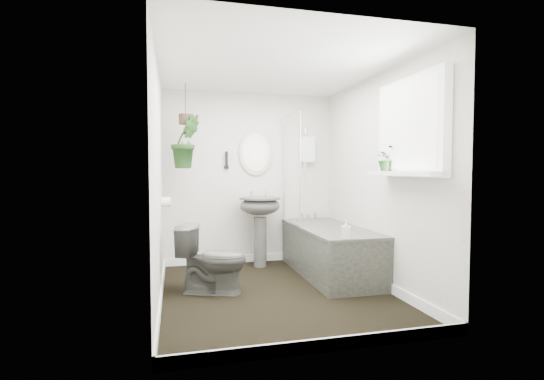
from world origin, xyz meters
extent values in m
cube|color=black|center=(0.00, 0.00, -0.01)|extent=(2.30, 2.80, 0.02)
cube|color=white|center=(0.00, 0.00, 2.31)|extent=(2.30, 2.80, 0.02)
cube|color=silver|center=(0.00, 1.41, 1.15)|extent=(2.30, 0.02, 2.30)
cube|color=silver|center=(0.00, -1.41, 1.15)|extent=(2.30, 0.02, 2.30)
cube|color=silver|center=(-1.16, 0.00, 1.15)|extent=(0.02, 2.80, 2.30)
cube|color=silver|center=(1.16, 0.00, 1.15)|extent=(0.02, 2.80, 2.30)
cube|color=white|center=(0.00, 0.00, 0.05)|extent=(2.30, 2.80, 0.10)
cube|color=white|center=(0.80, 1.34, 1.55)|extent=(0.20, 0.10, 0.35)
ellipsoid|color=beige|center=(0.08, 1.37, 1.50)|extent=(0.46, 0.03, 0.62)
cylinder|color=black|center=(-0.32, 1.36, 1.40)|extent=(0.04, 0.04, 0.22)
cylinder|color=white|center=(-1.10, 0.70, 0.90)|extent=(0.11, 0.11, 0.11)
cube|color=white|center=(1.09, -0.70, 1.65)|extent=(0.08, 1.00, 0.90)
cube|color=white|center=(1.02, -0.70, 1.23)|extent=(0.18, 1.00, 0.04)
cube|color=white|center=(1.04, -0.70, 1.65)|extent=(0.01, 0.86, 0.76)
imported|color=#42423E|center=(-0.63, 0.14, 0.35)|extent=(0.78, 0.61, 0.70)
imported|color=black|center=(1.02, -0.40, 1.37)|extent=(0.23, 0.20, 0.25)
imported|color=black|center=(-0.86, 0.95, 1.60)|extent=(0.43, 0.39, 0.65)
imported|color=black|center=(0.65, -0.29, 0.67)|extent=(0.11, 0.11, 0.18)
cylinder|color=#38291D|center=(-0.86, 0.95, 1.87)|extent=(0.16, 0.16, 0.12)
camera|label=1|loc=(-1.00, -3.89, 1.26)|focal=26.00mm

